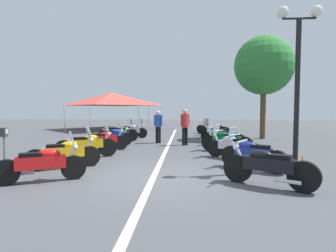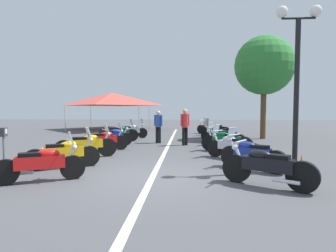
{
  "view_description": "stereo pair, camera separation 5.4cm",
  "coord_description": "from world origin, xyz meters",
  "px_view_note": "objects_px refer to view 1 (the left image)",
  "views": [
    {
      "loc": [
        -7.01,
        -0.81,
        1.74
      ],
      "look_at": [
        6.05,
        0.0,
        0.96
      ],
      "focal_mm": 29.48,
      "sensor_mm": 36.0,
      "label": 1
    },
    {
      "loc": [
        -7.01,
        -0.86,
        1.74
      ],
      "look_at": [
        6.05,
        0.0,
        0.96
      ],
      "focal_mm": 29.48,
      "sensor_mm": 36.0,
      "label": 2
    }
  ],
  "objects_px": {
    "motorcycle_right_row_8": "(209,128)",
    "motorcycle_left_row_2": "(87,145)",
    "motorcycle_left_row_3": "(104,140)",
    "motorcycle_right_row_2": "(233,146)",
    "motorcycle_right_row_0": "(268,166)",
    "motorcycle_right_row_6": "(216,131)",
    "motorcycle_left_row_4": "(112,136)",
    "bystander_1": "(185,124)",
    "traffic_cone_0": "(302,167)",
    "bystander_0": "(158,124)",
    "motorcycle_left_row_1": "(65,153)",
    "motorcycle_left_row_5": "(119,133)",
    "motorcycle_left_row_6": "(130,131)",
    "motorcycle_right_row_1": "(252,154)",
    "street_lamp_twin_globe": "(298,58)",
    "motorcycle_right_row_7": "(214,129)",
    "parking_meter": "(4,143)",
    "roadside_tree_0": "(264,66)",
    "motorcycle_right_row_5": "(219,134)",
    "event_tent": "(111,99)",
    "motorcycle_left_row_0": "(43,163)",
    "motorcycle_right_row_3": "(226,140)",
    "motorcycle_right_row_4": "(224,137)"
  },
  "relations": [
    {
      "from": "motorcycle_left_row_3",
      "to": "motorcycle_right_row_5",
      "type": "bearing_deg",
      "value": 4.58
    },
    {
      "from": "motorcycle_right_row_0",
      "to": "motorcycle_right_row_6",
      "type": "distance_m",
      "value": 10.26
    },
    {
      "from": "motorcycle_left_row_5",
      "to": "motorcycle_right_row_7",
      "type": "xyz_separation_m",
      "value": [
        3.35,
        -5.43,
        -0.01
      ]
    },
    {
      "from": "motorcycle_right_row_2",
      "to": "traffic_cone_0",
      "type": "distance_m",
      "value": 2.99
    },
    {
      "from": "motorcycle_left_row_5",
      "to": "motorcycle_right_row_8",
      "type": "bearing_deg",
      "value": 20.57
    },
    {
      "from": "motorcycle_left_row_3",
      "to": "bystander_0",
      "type": "xyz_separation_m",
      "value": [
        2.85,
        -2.03,
        0.52
      ]
    },
    {
      "from": "bystander_0",
      "to": "parking_meter",
      "type": "bearing_deg",
      "value": 11.36
    },
    {
      "from": "motorcycle_right_row_7",
      "to": "event_tent",
      "type": "height_order",
      "value": "event_tent"
    },
    {
      "from": "motorcycle_right_row_2",
      "to": "parking_meter",
      "type": "bearing_deg",
      "value": 65.14
    },
    {
      "from": "motorcycle_right_row_2",
      "to": "motorcycle_right_row_6",
      "type": "relative_size",
      "value": 0.99
    },
    {
      "from": "motorcycle_right_row_1",
      "to": "event_tent",
      "type": "xyz_separation_m",
      "value": [
        15.83,
        8.39,
        2.18
      ]
    },
    {
      "from": "motorcycle_right_row_4",
      "to": "bystander_0",
      "type": "bearing_deg",
      "value": 16.73
    },
    {
      "from": "motorcycle_left_row_1",
      "to": "motorcycle_right_row_8",
      "type": "bearing_deg",
      "value": 34.75
    },
    {
      "from": "motorcycle_right_row_0",
      "to": "motorcycle_right_row_6",
      "type": "bearing_deg",
      "value": -57.59
    },
    {
      "from": "event_tent",
      "to": "motorcycle_left_row_2",
      "type": "bearing_deg",
      "value": -168.24
    },
    {
      "from": "roadside_tree_0",
      "to": "motorcycle_right_row_5",
      "type": "bearing_deg",
      "value": 126.42
    },
    {
      "from": "motorcycle_left_row_0",
      "to": "motorcycle_left_row_5",
      "type": "relative_size",
      "value": 0.94
    },
    {
      "from": "motorcycle_right_row_0",
      "to": "bystander_1",
      "type": "distance_m",
      "value": 7.41
    },
    {
      "from": "motorcycle_left_row_4",
      "to": "motorcycle_left_row_6",
      "type": "xyz_separation_m",
      "value": [
        3.37,
        -0.21,
        0.02
      ]
    },
    {
      "from": "motorcycle_left_row_4",
      "to": "motorcycle_right_row_2",
      "type": "height_order",
      "value": "motorcycle_right_row_2"
    },
    {
      "from": "motorcycle_left_row_2",
      "to": "bystander_1",
      "type": "relative_size",
      "value": 1.13
    },
    {
      "from": "motorcycle_left_row_4",
      "to": "bystander_1",
      "type": "bearing_deg",
      "value": -19.07
    },
    {
      "from": "bystander_1",
      "to": "motorcycle_right_row_3",
      "type": "bearing_deg",
      "value": -0.38
    },
    {
      "from": "motorcycle_left_row_6",
      "to": "parking_meter",
      "type": "xyz_separation_m",
      "value": [
        -9.86,
        1.18,
        0.44
      ]
    },
    {
      "from": "motorcycle_right_row_1",
      "to": "motorcycle_right_row_5",
      "type": "relative_size",
      "value": 0.87
    },
    {
      "from": "motorcycle_left_row_1",
      "to": "motorcycle_left_row_6",
      "type": "distance_m",
      "value": 8.54
    },
    {
      "from": "motorcycle_right_row_2",
      "to": "parking_meter",
      "type": "height_order",
      "value": "parking_meter"
    },
    {
      "from": "motorcycle_right_row_1",
      "to": "motorcycle_right_row_2",
      "type": "distance_m",
      "value": 1.75
    },
    {
      "from": "motorcycle_right_row_6",
      "to": "bystander_0",
      "type": "relative_size",
      "value": 1.05
    },
    {
      "from": "motorcycle_left_row_1",
      "to": "bystander_1",
      "type": "bearing_deg",
      "value": 26.09
    },
    {
      "from": "motorcycle_left_row_5",
      "to": "bystander_1",
      "type": "bearing_deg",
      "value": -42.41
    },
    {
      "from": "motorcycle_left_row_3",
      "to": "motorcycle_right_row_2",
      "type": "bearing_deg",
      "value": -45.0
    },
    {
      "from": "motorcycle_left_row_3",
      "to": "motorcycle_right_row_4",
      "type": "distance_m",
      "value": 5.49
    },
    {
      "from": "motorcycle_right_row_2",
      "to": "motorcycle_left_row_2",
      "type": "bearing_deg",
      "value": 38.47
    },
    {
      "from": "parking_meter",
      "to": "roadside_tree_0",
      "type": "bearing_deg",
      "value": 39.58
    },
    {
      "from": "motorcycle_left_row_2",
      "to": "motorcycle_right_row_3",
      "type": "relative_size",
      "value": 1.01
    },
    {
      "from": "motorcycle_right_row_5",
      "to": "motorcycle_left_row_0",
      "type": "bearing_deg",
      "value": 84.54
    },
    {
      "from": "motorcycle_left_row_3",
      "to": "motorcycle_right_row_7",
      "type": "bearing_deg",
      "value": 23.98
    },
    {
      "from": "motorcycle_right_row_4",
      "to": "motorcycle_right_row_6",
      "type": "height_order",
      "value": "motorcycle_right_row_6"
    },
    {
      "from": "motorcycle_right_row_5",
      "to": "bystander_0",
      "type": "distance_m",
      "value": 3.24
    },
    {
      "from": "motorcycle_right_row_6",
      "to": "bystander_0",
      "type": "height_order",
      "value": "bystander_0"
    },
    {
      "from": "motorcycle_right_row_8",
      "to": "motorcycle_left_row_2",
      "type": "bearing_deg",
      "value": 100.78
    },
    {
      "from": "motorcycle_left_row_6",
      "to": "motorcycle_right_row_1",
      "type": "height_order",
      "value": "motorcycle_right_row_1"
    },
    {
      "from": "motorcycle_left_row_2",
      "to": "street_lamp_twin_globe",
      "type": "xyz_separation_m",
      "value": [
        -1.73,
        -6.62,
        2.68
      ]
    },
    {
      "from": "parking_meter",
      "to": "bystander_0",
      "type": "bearing_deg",
      "value": 59.58
    },
    {
      "from": "motorcycle_right_row_0",
      "to": "motorcycle_right_row_7",
      "type": "height_order",
      "value": "motorcycle_right_row_7"
    },
    {
      "from": "motorcycle_left_row_0",
      "to": "traffic_cone_0",
      "type": "bearing_deg",
      "value": -20.07
    },
    {
      "from": "motorcycle_right_row_0",
      "to": "motorcycle_left_row_3",
      "type": "bearing_deg",
      "value": -11.79
    },
    {
      "from": "parking_meter",
      "to": "traffic_cone_0",
      "type": "bearing_deg",
      "value": -4.83
    },
    {
      "from": "motorcycle_right_row_2",
      "to": "motorcycle_right_row_6",
      "type": "height_order",
      "value": "motorcycle_right_row_6"
    }
  ]
}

